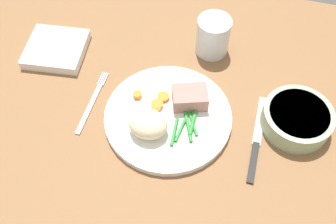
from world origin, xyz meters
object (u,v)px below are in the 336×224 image
water_glass (213,38)px  salad_bowl (297,118)px  napkin (56,49)px  fork (92,102)px  dinner_plate (168,117)px  knife (257,140)px  meat_portion (190,97)px

water_glass → salad_bowl: water_glass is taller
salad_bowl → napkin: size_ratio=1.06×
salad_bowl → napkin: bearing=174.0°
fork → salad_bowl: (42.25, 5.69, 2.33)cm
dinner_plate → salad_bowl: salad_bowl is taller
knife → fork: bearing=-178.8°
salad_bowl → napkin: salad_bowl is taller
meat_portion → knife: bearing=-16.4°
dinner_plate → fork: dinner_plate is taller
dinner_plate → knife: dinner_plate is taller
dinner_plate → water_glass: (4.77, 21.61, 3.04)cm
dinner_plate → napkin: (-30.18, 11.25, 0.35)cm
salad_bowl → fork: bearing=-172.3°
meat_portion → fork: size_ratio=0.43×
salad_bowl → napkin: 55.95cm
fork → napkin: bearing=137.3°
meat_portion → napkin: meat_portion is taller
meat_portion → water_glass: 17.53cm
dinner_plate → water_glass: 22.34cm
meat_portion → salad_bowl: bearing=3.4°
knife → napkin: size_ratio=1.54×
dinner_plate → meat_portion: 6.04cm
dinner_plate → knife: size_ratio=1.28×
meat_portion → water_glass: (1.22, 17.48, 0.45)cm
meat_portion → napkin: bearing=168.1°
water_glass → fork: bearing=-134.6°
knife → napkin: 50.10cm
fork → napkin: size_ratio=1.25×
water_glass → salad_bowl: (20.68, -16.18, -1.31)cm
meat_portion → fork: 21.06cm
meat_portion → knife: 15.98cm
dinner_plate → salad_bowl: 26.08cm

